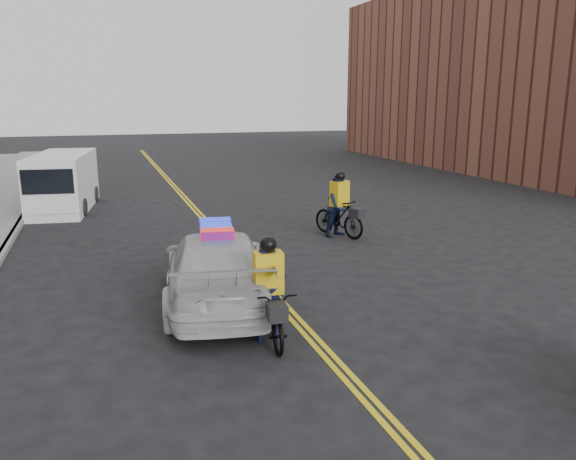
{
  "coord_description": "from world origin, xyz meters",
  "views": [
    {
      "loc": [
        -3.35,
        -9.48,
        4.13
      ],
      "look_at": [
        0.5,
        1.96,
        1.3
      ],
      "focal_mm": 35.0,
      "sensor_mm": 36.0,
      "label": 1
    }
  ],
  "objects_px": {
    "cargo_van": "(63,183)",
    "cyclist_far": "(339,211)",
    "cyclist_near": "(269,305)",
    "police_cruiser": "(217,267)"
  },
  "relations": [
    {
      "from": "police_cruiser",
      "to": "cargo_van",
      "type": "relative_size",
      "value": 1.03
    },
    {
      "from": "cargo_van",
      "to": "cyclist_far",
      "type": "height_order",
      "value": "cargo_van"
    },
    {
      "from": "police_cruiser",
      "to": "cyclist_near",
      "type": "distance_m",
      "value": 2.21
    },
    {
      "from": "police_cruiser",
      "to": "cyclist_near",
      "type": "relative_size",
      "value": 2.76
    },
    {
      "from": "cargo_van",
      "to": "cyclist_far",
      "type": "xyz_separation_m",
      "value": [
        8.21,
        -7.11,
        -0.25
      ]
    },
    {
      "from": "cargo_van",
      "to": "cyclist_near",
      "type": "bearing_deg",
      "value": -66.16
    },
    {
      "from": "police_cruiser",
      "to": "cargo_van",
      "type": "height_order",
      "value": "cargo_van"
    },
    {
      "from": "cyclist_near",
      "to": "cyclist_far",
      "type": "relative_size",
      "value": 0.96
    },
    {
      "from": "cargo_van",
      "to": "cyclist_near",
      "type": "relative_size",
      "value": 2.68
    },
    {
      "from": "police_cruiser",
      "to": "cargo_van",
      "type": "bearing_deg",
      "value": -64.0
    }
  ]
}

